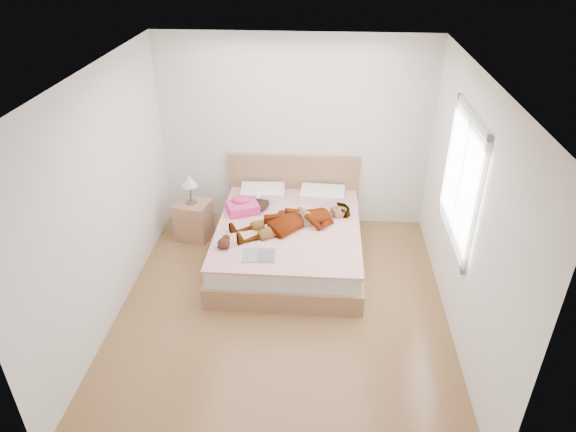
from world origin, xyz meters
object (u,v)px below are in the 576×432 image
object	(u,v)px
magazine	(258,256)
plush_toy	(224,242)
woman	(294,217)
coffee_mug	(269,229)
phone	(257,195)
nightstand	(193,217)
bed	(289,238)
towel	(242,206)

from	to	relation	value
magazine	plush_toy	world-z (taller)	plush_toy
woman	coffee_mug	distance (m)	0.36
phone	plush_toy	size ratio (longest dim) A/B	0.44
plush_toy	nightstand	size ratio (longest dim) A/B	0.24
bed	plush_toy	bearing A→B (deg)	-138.47
woman	phone	xyz separation A→B (m)	(-0.50, 0.40, 0.08)
phone	bed	world-z (taller)	bed
magazine	woman	bearing A→B (deg)	63.07
magazine	nightstand	bearing A→B (deg)	132.05
phone	magazine	world-z (taller)	phone
towel	plush_toy	distance (m)	0.84
magazine	towel	bearing A→B (deg)	108.57
bed	towel	bearing A→B (deg)	160.82
bed	plush_toy	size ratio (longest dim) A/B	9.18
bed	coffee_mug	distance (m)	0.45
plush_toy	magazine	bearing A→B (deg)	-20.63
plush_toy	phone	bearing A→B (deg)	74.21
woman	towel	distance (m)	0.75
coffee_mug	plush_toy	xyz separation A→B (m)	(-0.47, -0.35, 0.01)
phone	nightstand	world-z (taller)	nightstand
magazine	phone	bearing A→B (deg)	97.47
magazine	nightstand	xyz separation A→B (m)	(-1.03, 1.14, -0.21)
woman	nightstand	world-z (taller)	nightstand
nightstand	towel	bearing A→B (deg)	-12.11
bed	coffee_mug	bearing A→B (deg)	-129.64
nightstand	phone	bearing A→B (deg)	-2.43
bed	magazine	xyz separation A→B (m)	(-0.29, -0.77, 0.24)
woman	bed	world-z (taller)	bed
phone	bed	xyz separation A→B (m)	(0.43, -0.33, -0.42)
woman	phone	world-z (taller)	woman
plush_toy	woman	bearing A→B (deg)	35.39
woman	plush_toy	xyz separation A→B (m)	(-0.77, -0.55, -0.04)
coffee_mug	nightstand	bearing A→B (deg)	149.67
phone	bed	size ratio (longest dim) A/B	0.05
bed	nightstand	xyz separation A→B (m)	(-1.31, 0.36, 0.03)
phone	magazine	bearing A→B (deg)	-110.18
coffee_mug	woman	bearing A→B (deg)	34.03
towel	plush_toy	bearing A→B (deg)	-95.45
phone	towel	distance (m)	0.24
phone	coffee_mug	distance (m)	0.65
woman	towel	xyz separation A→B (m)	(-0.69, 0.29, -0.03)
towel	magazine	xyz separation A→B (m)	(0.33, -0.99, -0.07)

